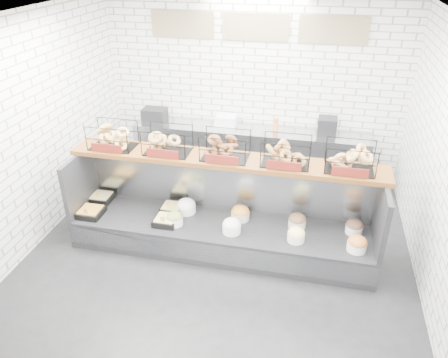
# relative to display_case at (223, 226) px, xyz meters

# --- Properties ---
(ground) EXTENTS (5.50, 5.50, 0.00)m
(ground) POSITION_rel_display_case_xyz_m (-0.00, -0.35, -0.33)
(ground) COLOR black
(ground) RESTS_ON ground
(room_shell) EXTENTS (5.02, 5.51, 3.01)m
(room_shell) POSITION_rel_display_case_xyz_m (-0.00, 0.26, 1.73)
(room_shell) COLOR white
(room_shell) RESTS_ON ground
(display_case) EXTENTS (4.00, 0.90, 1.20)m
(display_case) POSITION_rel_display_case_xyz_m (0.00, 0.00, 0.00)
(display_case) COLOR black
(display_case) RESTS_ON ground
(bagel_shelf) EXTENTS (4.10, 0.50, 0.40)m
(bagel_shelf) POSITION_rel_display_case_xyz_m (-0.00, 0.17, 1.06)
(bagel_shelf) COLOR #512C11
(bagel_shelf) RESTS_ON display_case
(prep_counter) EXTENTS (4.00, 0.60, 1.20)m
(prep_counter) POSITION_rel_display_case_xyz_m (-0.01, 2.08, 0.14)
(prep_counter) COLOR #93969B
(prep_counter) RESTS_ON ground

